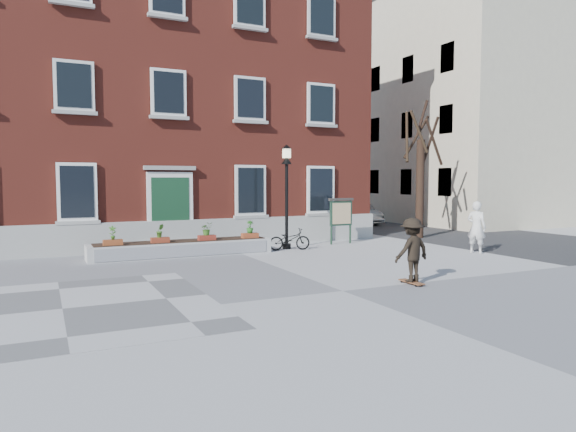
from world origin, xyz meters
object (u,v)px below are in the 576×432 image
bicycle (289,239)px  bystander (476,227)px  notice_board (341,213)px  lamp_post (287,182)px  parked_car (359,213)px  skateboarder (412,250)px

bicycle → bystander: bystander is taller
bystander → notice_board: 5.28m
bystander → notice_board: notice_board is taller
bystander → lamp_post: size_ratio=0.47×
bicycle → parked_car: 12.10m
bicycle → skateboarder: size_ratio=0.92×
bystander → skateboarder: bystander is taller
bicycle → bystander: (5.66, -3.58, 0.53)m
parked_car → skateboarder: 17.68m
bicycle → notice_board: notice_board is taller
bicycle → notice_board: bearing=-60.5°
bystander → lamp_post: bearing=33.1°
lamp_post → skateboarder: lamp_post is taller
parked_car → bystander: (-3.01, -12.03, 0.30)m
notice_board → bicycle: bearing=-163.9°
bicycle → lamp_post: 2.17m
bystander → skateboarder: size_ratio=1.12×
lamp_post → notice_board: bearing=8.4°
parked_car → lamp_post: lamp_post is taller
lamp_post → skateboarder: 7.55m
parked_car → bystander: 12.40m
skateboarder → parked_car: bearing=60.7°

